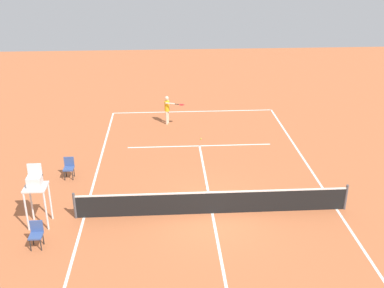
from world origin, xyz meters
name	(u,v)px	position (x,y,z in m)	size (l,w,h in m)	color
ground_plane	(212,213)	(0.00, 0.00, 0.00)	(60.00, 60.00, 0.00)	#B76038
court_lines	(212,213)	(0.00, 0.00, 0.00)	(9.94, 23.63, 0.01)	white
tennis_net	(213,202)	(0.00, 0.00, 0.50)	(10.54, 0.10, 1.07)	#4C4C51
player_serving	(168,108)	(1.57, -9.76, 0.98)	(1.16, 0.93, 1.66)	beige
tennis_ball	(201,139)	(-0.14, -7.32, 0.03)	(0.07, 0.07, 0.07)	#CCE033
umpire_chair	(36,186)	(6.44, 0.34, 1.61)	(0.80, 0.80, 2.41)	silver
courtside_chair_near	(36,233)	(6.22, 1.73, 0.53)	(0.44, 0.46, 0.95)	#262626
courtside_chair_mid	(69,167)	(6.04, -3.34, 0.53)	(0.44, 0.46, 0.95)	#262626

